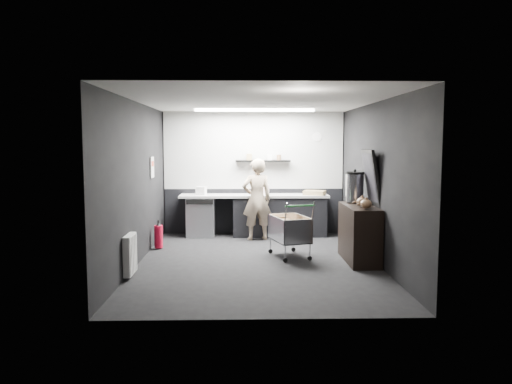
{
  "coord_description": "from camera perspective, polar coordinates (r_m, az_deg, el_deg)",
  "views": [
    {
      "loc": [
        -0.24,
        -8.3,
        2.03
      ],
      "look_at": [
        -0.01,
        0.4,
        1.16
      ],
      "focal_mm": 35.0,
      "sensor_mm": 36.0,
      "label": 1
    }
  ],
  "objects": [
    {
      "name": "wall_right",
      "position": [
        8.62,
        13.55,
        1.04
      ],
      "size": [
        0.0,
        5.5,
        5.5
      ],
      "primitive_type": "plane",
      "rotation": [
        1.57,
        0.0,
        -1.57
      ],
      "color": "black",
      "rests_on": "floor"
    },
    {
      "name": "cardboard_box",
      "position": [
        10.84,
        6.7,
        -0.08
      ],
      "size": [
        0.53,
        0.47,
        0.09
      ],
      "primitive_type": "cube",
      "rotation": [
        0.0,
        0.0,
        -0.36
      ],
      "color": "#957D4F",
      "rests_on": "prep_counter"
    },
    {
      "name": "poster_red_band",
      "position": [
        9.77,
        -11.76,
        3.19
      ],
      "size": [
        0.02,
        0.22,
        0.1
      ],
      "primitive_type": "cube",
      "color": "red",
      "rests_on": "poster"
    },
    {
      "name": "ceiling_strip",
      "position": [
        10.17,
        -0.16,
        9.32
      ],
      "size": [
        2.4,
        0.2,
        0.04
      ],
      "primitive_type": "cube",
      "color": "white",
      "rests_on": "ceiling"
    },
    {
      "name": "pink_tub",
      "position": [
        10.78,
        0.95,
        0.27
      ],
      "size": [
        0.21,
        0.21,
        0.21
      ],
      "primitive_type": "cylinder",
      "color": "silver",
      "rests_on": "prep_counter"
    },
    {
      "name": "poster",
      "position": [
        9.77,
        -11.79,
        2.78
      ],
      "size": [
        0.02,
        0.3,
        0.4
      ],
      "primitive_type": "cube",
      "color": "silver",
      "rests_on": "wall_left"
    },
    {
      "name": "white_container",
      "position": [
        10.76,
        -6.28,
        0.13
      ],
      "size": [
        0.24,
        0.2,
        0.18
      ],
      "primitive_type": "cube",
      "rotation": [
        0.0,
        0.0,
        -0.26
      ],
      "color": "white",
      "rests_on": "prep_counter"
    },
    {
      "name": "floating_shelf",
      "position": [
        10.94,
        0.8,
        3.56
      ],
      "size": [
        1.2,
        0.22,
        0.04
      ],
      "primitive_type": "cube",
      "color": "black",
      "rests_on": "wall_back"
    },
    {
      "name": "wall_back",
      "position": [
        11.07,
        -0.27,
        2.19
      ],
      "size": [
        5.5,
        0.0,
        5.5
      ],
      "primitive_type": "plane",
      "rotation": [
        1.57,
        0.0,
        0.0
      ],
      "color": "black",
      "rests_on": "floor"
    },
    {
      "name": "floor",
      "position": [
        8.55,
        0.14,
        -8.02
      ],
      "size": [
        5.5,
        5.5,
        0.0
      ],
      "primitive_type": "plane",
      "color": "black",
      "rests_on": "ground"
    },
    {
      "name": "shopping_cart",
      "position": [
        8.87,
        3.84,
        -4.44
      ],
      "size": [
        0.77,
        1.04,
        0.99
      ],
      "color": "silver",
      "rests_on": "floor"
    },
    {
      "name": "ceiling",
      "position": [
        8.33,
        0.14,
        10.33
      ],
      "size": [
        5.5,
        5.5,
        0.0
      ],
      "primitive_type": "plane",
      "rotation": [
        3.14,
        0.0,
        0.0
      ],
      "color": "silver",
      "rests_on": "wall_back"
    },
    {
      "name": "wall_left",
      "position": [
        8.51,
        -13.45,
        0.98
      ],
      "size": [
        0.0,
        5.5,
        5.5
      ],
      "primitive_type": "plane",
      "rotation": [
        1.57,
        0.0,
        1.57
      ],
      "color": "black",
      "rests_on": "floor"
    },
    {
      "name": "fire_extinguisher",
      "position": [
        9.71,
        -11.08,
        -4.92
      ],
      "size": [
        0.16,
        0.16,
        0.53
      ],
      "color": "red",
      "rests_on": "floor"
    },
    {
      "name": "radiator",
      "position": [
        7.78,
        -14.22,
        -6.93
      ],
      "size": [
        0.1,
        0.5,
        0.6
      ],
      "primitive_type": "cube",
      "color": "white",
      "rests_on": "wall_left"
    },
    {
      "name": "wall_clock",
      "position": [
        11.14,
        7.0,
        6.29
      ],
      "size": [
        0.2,
        0.03,
        0.2
      ],
      "primitive_type": "cylinder",
      "rotation": [
        1.57,
        0.0,
        0.0
      ],
      "color": "white",
      "rests_on": "wall_back"
    },
    {
      "name": "wall_front",
      "position": [
        5.6,
        0.94,
        -1.25
      ],
      "size": [
        5.5,
        0.0,
        5.5
      ],
      "primitive_type": "plane",
      "rotation": [
        -1.57,
        0.0,
        0.0
      ],
      "color": "black",
      "rests_on": "floor"
    },
    {
      "name": "dado_panel",
      "position": [
        11.14,
        -0.26,
        -2.18
      ],
      "size": [
        3.95,
        0.02,
        1.0
      ],
      "primitive_type": "cube",
      "color": "black",
      "rests_on": "wall_back"
    },
    {
      "name": "kitchen_wall_panel",
      "position": [
        11.03,
        -0.26,
        4.78
      ],
      "size": [
        3.95,
        0.02,
        1.7
      ],
      "primitive_type": "cube",
      "color": "#B5B6B1",
      "rests_on": "wall_back"
    },
    {
      "name": "prep_counter",
      "position": [
        10.84,
        0.49,
        -2.63
      ],
      "size": [
        3.2,
        0.61,
        0.9
      ],
      "color": "black",
      "rests_on": "floor"
    },
    {
      "name": "sideboard",
      "position": [
        8.71,
        11.76,
        -3.83
      ],
      "size": [
        0.55,
        1.27,
        1.91
      ],
      "color": "black",
      "rests_on": "floor"
    },
    {
      "name": "person",
      "position": [
        10.34,
        0.09,
        -0.85
      ],
      "size": [
        0.69,
        0.53,
        1.69
      ],
      "primitive_type": "imported",
      "rotation": [
        0.0,
        0.0,
        3.36
      ],
      "color": "beige",
      "rests_on": "floor"
    }
  ]
}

